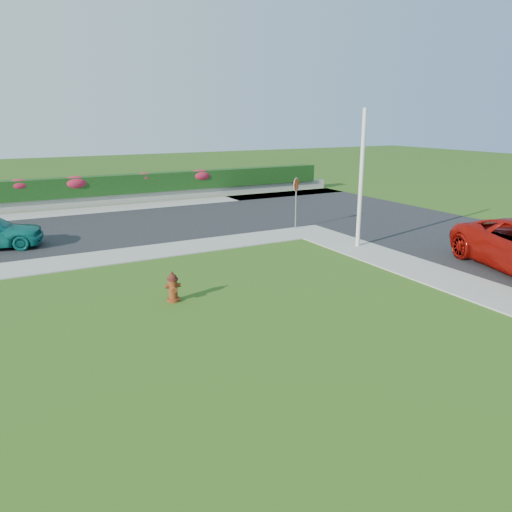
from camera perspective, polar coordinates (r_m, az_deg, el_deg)
ground at (r=11.64m, az=2.67°, el=-9.69°), size 120.00×120.00×0.00m
street_right at (r=22.33m, az=24.25°, el=1.42°), size 8.00×32.00×0.04m
street_far at (r=23.51m, az=-26.66°, el=1.79°), size 26.00×8.00×0.04m
curb_corner at (r=22.44m, az=6.12°, el=2.79°), size 2.00×2.00×0.04m
sidewalk_beyond at (r=28.76m, az=-19.18°, el=4.85°), size 34.00×2.00×0.04m
retaining_wall at (r=30.18m, az=-19.72°, el=5.81°), size 34.00×0.40×0.60m
hedge at (r=30.16m, az=-19.90°, el=7.43°), size 32.00×0.90×1.10m
fire_hydrant at (r=14.05m, az=-9.47°, el=-3.56°), size 0.44×0.42×0.85m
utility_pole at (r=19.71m, az=11.92°, el=8.53°), size 0.16×0.16×5.30m
stop_sign at (r=22.67m, az=4.61°, el=7.38°), size 0.53×0.39×2.36m
flower_clump_c at (r=29.73m, az=-25.44°, el=7.33°), size 1.27×0.81×0.63m
flower_clump_d at (r=30.03m, az=-19.93°, el=7.87°), size 1.53×0.98×0.76m
flower_clump_e at (r=30.86m, az=-12.63°, el=8.76°), size 1.12×0.72×0.56m
flower_clump_f at (r=32.03m, az=-6.39°, el=9.14°), size 1.49×0.96×0.75m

